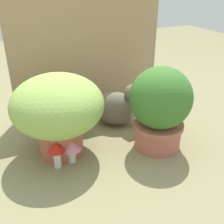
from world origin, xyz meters
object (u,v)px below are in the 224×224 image
mushroom_ornament_pink (71,147)px  grass_planter (58,109)px  cat (118,107)px  mushroom_ornament_red (56,150)px  leafy_planter (160,107)px

mushroom_ornament_pink → grass_planter: bearing=102.7°
grass_planter → cat: size_ratio=1.46×
cat → mushroom_ornament_red: bearing=-149.7°
cat → mushroom_ornament_red: (-0.46, -0.27, -0.02)m
grass_planter → leafy_planter: bearing=-18.0°
grass_planter → mushroom_ornament_red: (-0.05, -0.12, -0.16)m
grass_planter → cat: grass_planter is taller
grass_planter → cat: 0.46m
mushroom_ornament_red → mushroom_ornament_pink: bearing=9.8°
grass_planter → cat: (0.41, 0.15, -0.14)m
cat → mushroom_ornament_pink: cat is taller
grass_planter → cat: bearing=19.9°
grass_planter → mushroom_ornament_pink: (0.02, -0.11, -0.17)m
cat → mushroom_ornament_pink: size_ratio=2.55×
mushroom_ornament_red → mushroom_ornament_pink: size_ratio=1.12×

